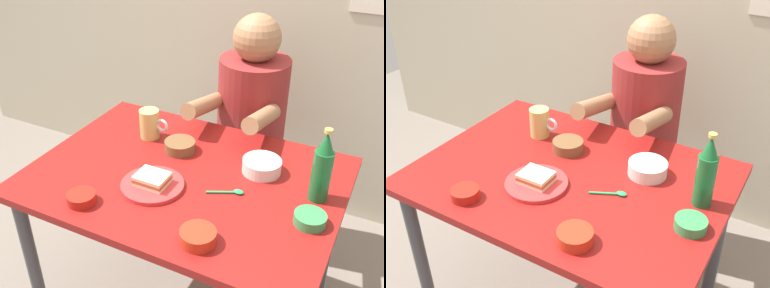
# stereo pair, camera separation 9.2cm
# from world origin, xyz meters

# --- Properties ---
(dining_table) EXTENTS (1.10, 0.80, 0.74)m
(dining_table) POSITION_xyz_m (0.00, 0.00, 0.65)
(dining_table) COLOR maroon
(dining_table) RESTS_ON ground
(stool) EXTENTS (0.34, 0.34, 0.45)m
(stool) POSITION_xyz_m (0.02, 0.63, 0.35)
(stool) COLOR #4C4C51
(stool) RESTS_ON ground
(person_seated) EXTENTS (0.33, 0.56, 0.72)m
(person_seated) POSITION_xyz_m (0.02, 0.62, 0.77)
(person_seated) COLOR maroon
(person_seated) RESTS_ON stool
(plate_orange) EXTENTS (0.22, 0.22, 0.01)m
(plate_orange) POSITION_xyz_m (-0.07, -0.12, 0.75)
(plate_orange) COLOR red
(plate_orange) RESTS_ON dining_table
(sandwich) EXTENTS (0.11, 0.09, 0.04)m
(sandwich) POSITION_xyz_m (-0.07, -0.12, 0.77)
(sandwich) COLOR beige
(sandwich) RESTS_ON plate_orange
(beer_mug) EXTENTS (0.13, 0.08, 0.12)m
(beer_mug) POSITION_xyz_m (-0.25, 0.17, 0.80)
(beer_mug) COLOR #D1BC66
(beer_mug) RESTS_ON dining_table
(beer_bottle) EXTENTS (0.06, 0.06, 0.26)m
(beer_bottle) POSITION_xyz_m (0.45, 0.08, 0.86)
(beer_bottle) COLOR #19602D
(beer_bottle) RESTS_ON dining_table
(sauce_bowl_chili) EXTENTS (0.11, 0.11, 0.04)m
(sauce_bowl_chili) POSITION_xyz_m (0.19, -0.29, 0.76)
(sauce_bowl_chili) COLOR red
(sauce_bowl_chili) RESTS_ON dining_table
(dip_bowl_green) EXTENTS (0.10, 0.10, 0.03)m
(dip_bowl_green) POSITION_xyz_m (0.46, -0.06, 0.76)
(dip_bowl_green) COLOR #388C4C
(dip_bowl_green) RESTS_ON dining_table
(sambal_bowl_red) EXTENTS (0.10, 0.10, 0.03)m
(sambal_bowl_red) POSITION_xyz_m (-0.23, -0.30, 0.76)
(sambal_bowl_red) COLOR #B21E14
(sambal_bowl_red) RESTS_ON dining_table
(condiment_bowl_brown) EXTENTS (0.12, 0.12, 0.04)m
(condiment_bowl_brown) POSITION_xyz_m (-0.10, 0.13, 0.76)
(condiment_bowl_brown) COLOR brown
(condiment_bowl_brown) RESTS_ON dining_table
(rice_bowl_white) EXTENTS (0.14, 0.14, 0.05)m
(rice_bowl_white) POSITION_xyz_m (0.24, 0.14, 0.77)
(rice_bowl_white) COLOR silver
(rice_bowl_white) RESTS_ON dining_table
(spoon) EXTENTS (0.12, 0.06, 0.01)m
(spoon) POSITION_xyz_m (0.19, -0.03, 0.75)
(spoon) COLOR #26A559
(spoon) RESTS_ON dining_table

